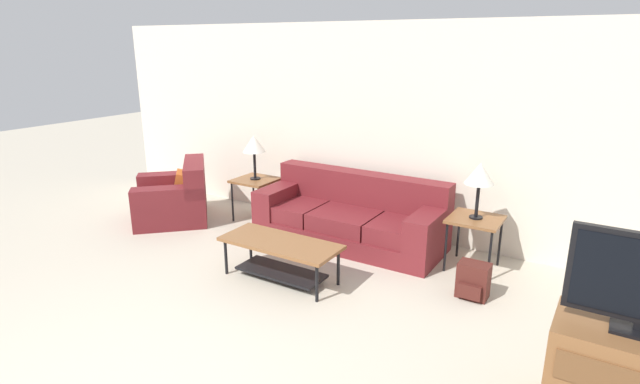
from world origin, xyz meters
name	(u,v)px	position (x,y,z in m)	size (l,w,h in m)	color
wall_back	(381,131)	(0.00, 4.11, 1.30)	(8.85, 0.06, 2.60)	silver
couch	(351,218)	(-0.10, 3.55, 0.30)	(2.28, 0.89, 0.82)	maroon
armchair	(175,199)	(-2.55, 3.00, 0.29)	(1.38, 1.38, 0.80)	maroon
coffee_table	(281,251)	(-0.23, 2.27, 0.31)	(1.25, 0.52, 0.42)	brown
side_table_left	(255,183)	(-1.58, 3.57, 0.52)	(0.54, 0.53, 0.58)	brown
side_table_right	(475,223)	(1.38, 3.57, 0.52)	(0.54, 0.53, 0.58)	brown
table_lamp_left	(254,145)	(-1.58, 3.57, 1.05)	(0.30, 0.30, 0.60)	black
table_lamp_right	(480,175)	(1.38, 3.57, 1.05)	(0.30, 0.30, 0.60)	black
tv_console	(627,382)	(2.83, 1.71, 0.35)	(0.91, 0.54, 0.69)	brown
backpack	(473,281)	(1.56, 2.93, 0.17)	(0.29, 0.27, 0.35)	#4C1E19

